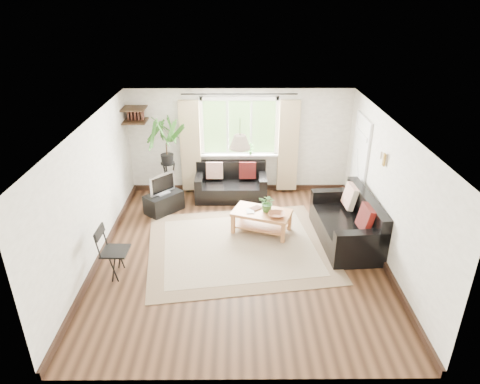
{
  "coord_description": "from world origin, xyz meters",
  "views": [
    {
      "loc": [
        -0.04,
        -6.49,
        4.33
      ],
      "look_at": [
        0.0,
        0.4,
        1.05
      ],
      "focal_mm": 32.0,
      "sensor_mm": 36.0,
      "label": 1
    }
  ],
  "objects_px": {
    "sofa_back": "(231,183)",
    "palm_stand": "(167,160)",
    "coffee_table": "(262,222)",
    "tv_stand": "(164,202)",
    "folding_chair": "(115,252)",
    "sofa_right": "(346,220)"
  },
  "relations": [
    {
      "from": "sofa_back",
      "to": "folding_chair",
      "type": "xyz_separation_m",
      "value": [
        -1.85,
        -2.89,
        0.07
      ]
    },
    {
      "from": "sofa_back",
      "to": "coffee_table",
      "type": "bearing_deg",
      "value": -67.87
    },
    {
      "from": "folding_chair",
      "to": "coffee_table",
      "type": "bearing_deg",
      "value": -59.17
    },
    {
      "from": "palm_stand",
      "to": "sofa_back",
      "type": "bearing_deg",
      "value": -1.53
    },
    {
      "from": "sofa_right",
      "to": "folding_chair",
      "type": "height_order",
      "value": "folding_chair"
    },
    {
      "from": "palm_stand",
      "to": "folding_chair",
      "type": "relative_size",
      "value": 2.08
    },
    {
      "from": "coffee_table",
      "to": "palm_stand",
      "type": "relative_size",
      "value": 0.6
    },
    {
      "from": "coffee_table",
      "to": "tv_stand",
      "type": "bearing_deg",
      "value": 156.74
    },
    {
      "from": "sofa_back",
      "to": "palm_stand",
      "type": "xyz_separation_m",
      "value": [
        -1.4,
        0.04,
        0.55
      ]
    },
    {
      "from": "sofa_right",
      "to": "coffee_table",
      "type": "bearing_deg",
      "value": -106.36
    },
    {
      "from": "sofa_back",
      "to": "palm_stand",
      "type": "relative_size",
      "value": 0.86
    },
    {
      "from": "sofa_right",
      "to": "folding_chair",
      "type": "bearing_deg",
      "value": -79.58
    },
    {
      "from": "folding_chair",
      "to": "tv_stand",
      "type": "bearing_deg",
      "value": -9.08
    },
    {
      "from": "sofa_back",
      "to": "sofa_right",
      "type": "bearing_deg",
      "value": -40.42
    },
    {
      "from": "sofa_back",
      "to": "coffee_table",
      "type": "xyz_separation_m",
      "value": [
        0.61,
        -1.51,
        -0.15
      ]
    },
    {
      "from": "coffee_table",
      "to": "palm_stand",
      "type": "bearing_deg",
      "value": 142.4
    },
    {
      "from": "coffee_table",
      "to": "tv_stand",
      "type": "distance_m",
      "value": 2.22
    },
    {
      "from": "coffee_table",
      "to": "folding_chair",
      "type": "distance_m",
      "value": 2.84
    },
    {
      "from": "coffee_table",
      "to": "tv_stand",
      "type": "height_order",
      "value": "coffee_table"
    },
    {
      "from": "tv_stand",
      "to": "palm_stand",
      "type": "xyz_separation_m",
      "value": [
        0.03,
        0.67,
        0.72
      ]
    },
    {
      "from": "tv_stand",
      "to": "folding_chair",
      "type": "relative_size",
      "value": 0.88
    },
    {
      "from": "folding_chair",
      "to": "sofa_right",
      "type": "bearing_deg",
      "value": -73.84
    }
  ]
}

